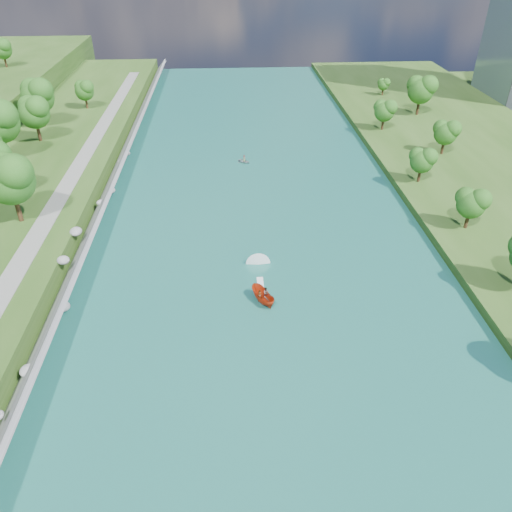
{
  "coord_description": "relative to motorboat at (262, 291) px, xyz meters",
  "views": [
    {
      "loc": [
        -4.18,
        -46.56,
        41.09
      ],
      "look_at": [
        -0.49,
        12.53,
        2.5
      ],
      "focal_mm": 35.0,
      "sensor_mm": 36.0,
      "label": 1
    }
  ],
  "objects": [
    {
      "name": "motorboat",
      "position": [
        0.0,
        0.0,
        0.0
      ],
      "size": [
        3.68,
        19.28,
        2.09
      ],
      "rotation": [
        0.0,
        0.0,
        3.61
      ],
      "color": "#BC300F",
      "rests_on": "river_water"
    },
    {
      "name": "raft",
      "position": [
        -0.42,
        46.32,
        -0.44
      ],
      "size": [
        3.39,
        3.31,
        1.56
      ],
      "rotation": [
        0.0,
        0.0,
        0.86
      ],
      "color": "gray",
      "rests_on": "river_water"
    },
    {
      "name": "riverside_path",
      "position": [
        -32.42,
        13.68,
        2.66
      ],
      "size": [
        3.0,
        200.0,
        0.1
      ],
      "primitive_type": "cube",
      "color": "gray",
      "rests_on": "berm_west"
    },
    {
      "name": "ground",
      "position": [
        0.08,
        -6.32,
        -0.89
      ],
      "size": [
        260.0,
        260.0,
        0.0
      ],
      "primitive_type": "plane",
      "color": "#2D5119",
      "rests_on": "ground"
    },
    {
      "name": "river_water",
      "position": [
        0.08,
        13.68,
        -0.84
      ],
      "size": [
        55.0,
        240.0,
        0.1
      ],
      "primitive_type": "cube",
      "color": "#195F59",
      "rests_on": "ground"
    },
    {
      "name": "riprap_bank",
      "position": [
        -25.78,
        12.81,
        0.92
      ],
      "size": [
        3.92,
        236.0,
        4.34
      ],
      "color": "slate",
      "rests_on": "ground"
    }
  ]
}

